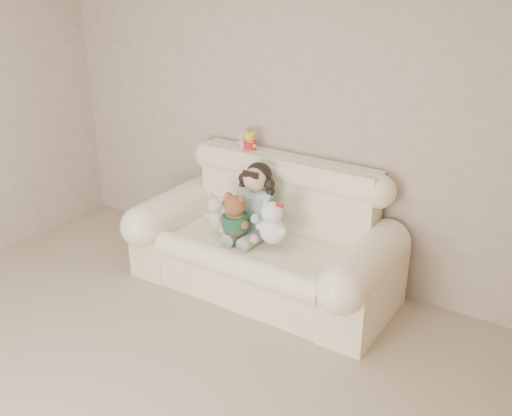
# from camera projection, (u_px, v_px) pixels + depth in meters

# --- Properties ---
(wall_back) EXTENTS (4.50, 0.00, 4.50)m
(wall_back) POSITION_uv_depth(u_px,v_px,m) (284.00, 117.00, 4.73)
(wall_back) COLOR #C3AD9B
(wall_back) RESTS_ON ground
(sofa) EXTENTS (2.10, 0.95, 1.03)m
(sofa) POSITION_uv_depth(u_px,v_px,m) (263.00, 231.00, 4.59)
(sofa) COLOR #FFF1CD
(sofa) RESTS_ON floor
(seated_child) EXTENTS (0.42, 0.49, 0.61)m
(seated_child) POSITION_uv_depth(u_px,v_px,m) (256.00, 200.00, 4.63)
(seated_child) COLOR #367B60
(seated_child) RESTS_ON sofa
(brown_teddy) EXTENTS (0.29, 0.24, 0.41)m
(brown_teddy) POSITION_uv_depth(u_px,v_px,m) (235.00, 211.00, 4.48)
(brown_teddy) COLOR brown
(brown_teddy) RESTS_ON sofa
(white_cat) EXTENTS (0.30, 0.25, 0.41)m
(white_cat) POSITION_uv_depth(u_px,v_px,m) (273.00, 218.00, 4.37)
(white_cat) COLOR silver
(white_cat) RESTS_ON sofa
(cream_teddy) EXTENTS (0.26, 0.23, 0.35)m
(cream_teddy) POSITION_uv_depth(u_px,v_px,m) (217.00, 209.00, 4.60)
(cream_teddy) COLOR beige
(cream_teddy) RESTS_ON sofa
(yellow_mini_bear) EXTENTS (0.16, 0.15, 0.21)m
(yellow_mini_bear) POSITION_uv_depth(u_px,v_px,m) (250.00, 140.00, 4.79)
(yellow_mini_bear) COLOR yellow
(yellow_mini_bear) RESTS_ON sofa
(grey_mini_plush) EXTENTS (0.14, 0.12, 0.18)m
(grey_mini_plush) POSITION_uv_depth(u_px,v_px,m) (243.00, 139.00, 4.86)
(grey_mini_plush) COLOR silver
(grey_mini_plush) RESTS_ON sofa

